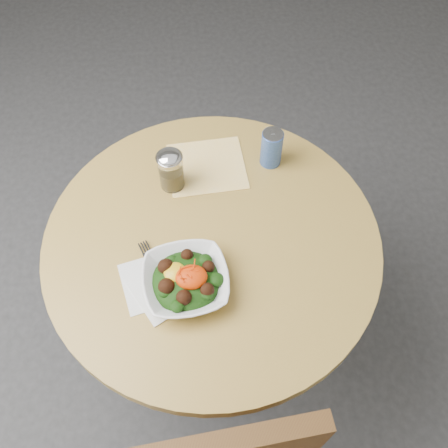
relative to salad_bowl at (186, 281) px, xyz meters
name	(u,v)px	position (x,y,z in m)	size (l,w,h in m)	color
ground	(216,338)	(0.08, 0.14, -0.78)	(6.00, 6.00, 0.00)	#29292C
table	(213,272)	(0.08, 0.14, -0.23)	(0.90, 0.90, 0.75)	black
cloth_napkin	(207,166)	(0.08, 0.38, -0.03)	(0.22, 0.20, 0.00)	#FFAC0D
paper_napkins	(159,285)	(-0.07, 0.01, -0.03)	(0.22, 0.21, 0.00)	silver
salad_bowl	(186,281)	(0.00, 0.00, 0.00)	(0.23, 0.23, 0.08)	silver
fork	(155,271)	(-0.08, 0.05, -0.02)	(0.09, 0.20, 0.00)	black
spice_shaker	(171,170)	(-0.02, 0.32, 0.04)	(0.07, 0.07, 0.13)	silver
beverage_can	(272,148)	(0.27, 0.38, 0.03)	(0.06, 0.06, 0.12)	navy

